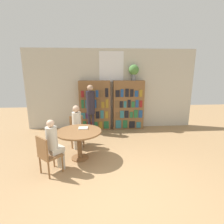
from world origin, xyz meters
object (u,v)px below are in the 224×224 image
Objects in this scene: seated_reader_right at (54,143)px; seated_reader_left at (77,124)px; bookshelf_right at (128,105)px; flower_vase at (134,70)px; chair_near_camera at (47,154)px; chair_left_side at (77,129)px; reading_table at (79,136)px; librarian_standing at (91,104)px; bookshelf_left at (95,106)px.

seated_reader_left is at bearing 117.10° from seated_reader_right.
flower_vase is (0.17, 0.00, 1.29)m from bookshelf_right.
chair_near_camera is 1.00× the size of chair_left_side.
flower_vase is 2.93m from seated_reader_left.
reading_table is 0.90× the size of seated_reader_left.
chair_near_camera is at bearing 59.77° from seated_reader_left.
chair_near_camera is at bearing 63.00° from chair_left_side.
librarian_standing reaches higher than seated_reader_right.
flower_vase is at bearing 1.62° from bookshelf_right.
chair_near_camera is (-0.97, -2.97, -0.43)m from bookshelf_left.
chair_near_camera is at bearing -127.14° from bookshelf_right.
flower_vase reaches higher than bookshelf_right.
flower_vase is 4.20m from chair_near_camera.
seated_reader_right is at bearing -126.83° from bookshelf_right.
bookshelf_right reaches higher than librarian_standing.
seated_reader_left is at bearing 100.91° from reading_table.
bookshelf_left is at bearing 114.92° from chair_near_camera.
seated_reader_right is (-0.35, -1.23, -0.03)m from seated_reader_left.
bookshelf_left is 1.64× the size of reading_table.
librarian_standing is at bearing 116.08° from seated_reader_right.
chair_near_camera is (-2.42, -2.97, -1.72)m from flower_vase.
seated_reader_left is at bearing 90.00° from chair_left_side.
bookshelf_right is 2.33m from chair_left_side.
bookshelf_left is at bearing 116.43° from seated_reader_right.
bookshelf_right reaches higher than chair_near_camera.
seated_reader_left reaches higher than reading_table.
seated_reader_right reaches higher than chair_near_camera.
bookshelf_left reaches higher than chair_near_camera.
chair_near_camera reaches higher than reading_table.
flower_vase reaches higher than chair_near_camera.
chair_left_side is at bearing -144.14° from flower_vase.
bookshelf_left is 2.09× the size of chair_left_side.
seated_reader_right is at bearing 66.33° from chair_left_side.
bookshelf_left reaches higher than seated_reader_left.
seated_reader_left reaches higher than chair_near_camera.
bookshelf_right is at bearing -178.38° from flower_vase.
chair_near_camera is at bearing -90.00° from seated_reader_right.
chair_left_side is at bearing -141.70° from bookshelf_right.
seated_reader_right reaches higher than chair_left_side.
flower_vase is 2.02m from librarian_standing.
flower_vase is 2.98m from chair_left_side.
bookshelf_right is 2.84m from reading_table.
bookshelf_left is 1.94m from flower_vase.
chair_near_camera is 1.47m from seated_reader_left.
chair_left_side is (-1.80, -1.42, -0.43)m from bookshelf_right.
seated_reader_left is (0.48, 1.37, 0.22)m from chair_near_camera.
bookshelf_right reaches higher than seated_reader_left.
flower_vase is 0.51× the size of reading_table.
bookshelf_left is at bearing 81.20° from reading_table.
bookshelf_right is at bearing 96.26° from seated_reader_right.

